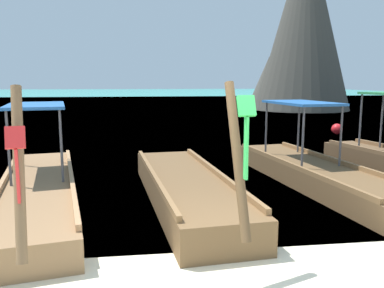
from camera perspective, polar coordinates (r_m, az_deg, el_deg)
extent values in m
plane|color=#2DB29E|center=(65.35, -6.78, 6.85)|extent=(120.00, 120.00, 0.00)
cube|color=olive|center=(8.41, -21.18, -6.63)|extent=(2.54, 6.60, 0.47)
cube|color=#AF7F52|center=(8.40, -25.56, -4.93)|extent=(1.21, 5.86, 0.10)
cube|color=#AF7F52|center=(8.33, -16.98, -4.54)|extent=(1.21, 5.86, 0.10)
cylinder|color=brown|center=(4.83, -23.64, -3.72)|extent=(0.26, 0.77, 1.93)
cube|color=red|center=(4.62, -24.10, 0.85)|extent=(0.22, 0.17, 0.25)
cube|color=red|center=(4.67, -23.80, -4.24)|extent=(0.04, 0.08, 0.59)
cylinder|color=#4C4C51|center=(8.10, -24.89, -0.63)|extent=(0.06, 0.06, 1.41)
cylinder|color=#4C4C51|center=(8.04, -18.30, -0.30)|extent=(0.06, 0.06, 1.41)
cylinder|color=#4C4C51|center=(10.01, -23.72, 1.14)|extent=(0.06, 0.06, 1.41)
cylinder|color=#4C4C51|center=(9.97, -18.39, 1.42)|extent=(0.06, 0.06, 1.41)
cube|color=#235BA3|center=(8.94, -21.58, 5.17)|extent=(1.52, 2.32, 0.06)
cube|color=brown|center=(8.00, -0.91, -6.54)|extent=(1.90, 5.69, 0.54)
cube|color=brown|center=(7.81, -5.54, -4.55)|extent=(0.58, 5.12, 0.10)
cube|color=brown|center=(8.07, 3.56, -4.07)|extent=(0.58, 5.12, 0.10)
cylinder|color=brown|center=(4.90, 6.56, -2.18)|extent=(0.20, 0.85, 1.90)
cube|color=green|center=(4.57, 7.83, 5.44)|extent=(0.21, 0.16, 0.25)
cube|color=green|center=(4.60, 7.79, -0.63)|extent=(0.04, 0.08, 0.73)
cube|color=brown|center=(9.75, 17.45, -4.33)|extent=(2.17, 6.45, 0.46)
cube|color=brown|center=(9.36, 14.13, -2.96)|extent=(0.81, 5.78, 0.10)
cube|color=brown|center=(10.05, 20.70, -2.46)|extent=(0.81, 5.78, 0.10)
cylinder|color=#4C4C51|center=(9.20, 15.68, 0.85)|extent=(0.06, 0.06, 1.39)
cylinder|color=#4C4C51|center=(9.73, 20.64, 1.04)|extent=(0.06, 0.06, 1.39)
cylinder|color=#4C4C51|center=(10.86, 10.63, 2.24)|extent=(0.06, 0.06, 1.39)
cylinder|color=#4C4C51|center=(11.31, 15.10, 2.35)|extent=(0.06, 0.06, 1.39)
cube|color=#235BA3|center=(10.19, 15.53, 5.73)|extent=(1.44, 2.23, 0.06)
cylinder|color=#4C4C51|center=(11.62, 23.08, 2.97)|extent=(0.06, 0.06, 1.48)
cylinder|color=#4C4C51|center=(12.10, 25.63, 3.01)|extent=(0.06, 0.06, 1.48)
cone|color=#47443D|center=(35.68, 15.91, 16.89)|extent=(7.91, 7.91, 15.01)
cone|color=#4E4B43|center=(35.11, 10.96, 8.60)|extent=(3.77, 3.77, 4.51)
sphere|color=red|center=(19.26, 20.14, 2.03)|extent=(0.50, 0.50, 0.50)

